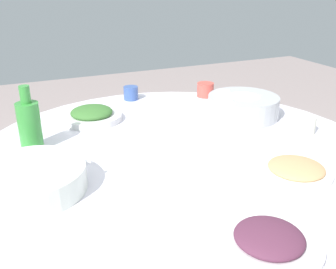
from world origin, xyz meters
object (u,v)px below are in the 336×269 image
soup_bowl (30,180)px  dish_greens (92,115)px  dish_shrimp (296,170)px  tea_cup_far (307,125)px  round_dining_table (177,176)px  dish_eggplant (269,241)px  tea_cup_near (131,93)px  green_bottle (29,125)px  rice_bowl (243,106)px  tea_cup_side (205,90)px

soup_bowl → dish_greens: bearing=149.2°
soup_bowl → dish_greens: 0.55m
dish_shrimp → tea_cup_far: 0.35m
tea_cup_far → dish_greens: bearing=-122.9°
dish_greens → soup_bowl: bearing=-30.8°
round_dining_table → dish_eggplant: (0.53, -0.03, 0.11)m
round_dining_table → dish_eggplant: dish_eggplant is taller
tea_cup_near → green_bottle: bearing=-51.0°
dish_eggplant → tea_cup_near: 1.13m
soup_bowl → rice_bowl: bearing=106.9°
dish_eggplant → tea_cup_side: size_ratio=2.91×
dish_greens → green_bottle: 0.32m
rice_bowl → tea_cup_far: size_ratio=4.42×
dish_shrimp → green_bottle: (-0.50, -0.69, 0.07)m
dish_greens → dish_eggplant: (0.92, 0.16, -0.01)m
round_dining_table → rice_bowl: rice_bowl is taller
rice_bowl → green_bottle: (-0.02, -0.83, 0.04)m
rice_bowl → tea_cup_far: 0.27m
tea_cup_near → tea_cup_far: size_ratio=1.03×
dish_greens → tea_cup_far: 0.83m
green_bottle → round_dining_table: bearing=64.9°
dish_greens → tea_cup_side: 0.59m
dish_shrimp → green_bottle: 0.85m
round_dining_table → tea_cup_near: (-0.60, 0.04, 0.13)m
green_bottle → tea_cup_far: (0.26, 0.94, -0.06)m
soup_bowl → tea_cup_near: size_ratio=4.90×
dish_greens → green_bottle: (0.19, -0.25, 0.07)m
soup_bowl → tea_cup_far: 0.98m
tea_cup_near → tea_cup_far: bearing=35.3°
dish_shrimp → dish_eggplant: size_ratio=0.90×
dish_shrimp → dish_greens: (-0.69, -0.44, 0.01)m
dish_shrimp → tea_cup_side: 0.81m
tea_cup_near → tea_cup_side: (0.10, 0.34, 0.00)m
round_dining_table → tea_cup_far: size_ratio=21.17×
dish_eggplant → rice_bowl: bearing=149.7°
rice_bowl → green_bottle: bearing=-91.2°
round_dining_table → dish_shrimp: 0.40m
round_dining_table → rice_bowl: size_ratio=4.79×
round_dining_table → rice_bowl: 0.45m
round_dining_table → tea_cup_near: size_ratio=20.50×
rice_bowl → round_dining_table: bearing=-63.9°
soup_bowl → dish_shrimp: size_ratio=1.58×
round_dining_table → dish_shrimp: bearing=39.7°
dish_greens → green_bottle: green_bottle is taller
rice_bowl → tea_cup_near: bearing=-139.7°
rice_bowl → soup_bowl: (0.26, -0.86, -0.01)m
tea_cup_side → soup_bowl: bearing=-56.3°
dish_greens → rice_bowl: bearing=70.5°
green_bottle → tea_cup_near: size_ratio=3.27×
round_dining_table → tea_cup_far: 0.52m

